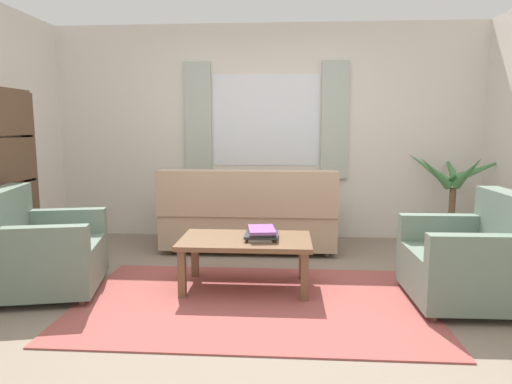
{
  "coord_description": "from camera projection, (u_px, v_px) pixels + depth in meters",
  "views": [
    {
      "loc": [
        0.25,
        -3.37,
        1.37
      ],
      "look_at": [
        -0.02,
        0.7,
        0.78
      ],
      "focal_mm": 31.62,
      "sensor_mm": 36.0,
      "label": 1
    }
  ],
  "objects": [
    {
      "name": "ground_plane",
      "position": [
        253.0,
        303.0,
        3.55
      ],
      "size": [
        6.24,
        6.24,
        0.0
      ],
      "primitive_type": "plane",
      "color": "gray"
    },
    {
      "name": "wall_back",
      "position": [
        266.0,
        133.0,
        5.59
      ],
      "size": [
        5.32,
        0.12,
        2.6
      ],
      "primitive_type": "cube",
      "color": "silver",
      "rests_on": "ground_plane"
    },
    {
      "name": "window_with_curtains",
      "position": [
        266.0,
        120.0,
        5.49
      ],
      "size": [
        1.98,
        0.07,
        1.4
      ],
      "color": "white"
    },
    {
      "name": "area_rug",
      "position": [
        253.0,
        302.0,
        3.55
      ],
      "size": [
        2.74,
        1.69,
        0.01
      ],
      "primitive_type": "cube",
      "color": "#9E4C47",
      "rests_on": "ground_plane"
    },
    {
      "name": "couch",
      "position": [
        249.0,
        217.0,
        5.03
      ],
      "size": [
        1.9,
        0.82,
        0.92
      ],
      "rotation": [
        0.0,
        0.0,
        3.14
      ],
      "color": "tan",
      "rests_on": "ground_plane"
    },
    {
      "name": "armchair_left",
      "position": [
        41.0,
        251.0,
        3.72
      ],
      "size": [
        0.98,
        1.0,
        0.88
      ],
      "rotation": [
        0.0,
        0.0,
        1.79
      ],
      "color": "slate",
      "rests_on": "ground_plane"
    },
    {
      "name": "armchair_right",
      "position": [
        472.0,
        260.0,
        3.48
      ],
      "size": [
        0.84,
        0.85,
        0.88
      ],
      "rotation": [
        0.0,
        0.0,
        -1.55
      ],
      "color": "slate",
      "rests_on": "ground_plane"
    },
    {
      "name": "coffee_table",
      "position": [
        246.0,
        245.0,
        3.81
      ],
      "size": [
        1.1,
        0.64,
        0.44
      ],
      "color": "brown",
      "rests_on": "ground_plane"
    },
    {
      "name": "book_stack_on_table",
      "position": [
        261.0,
        233.0,
        3.79
      ],
      "size": [
        0.28,
        0.35,
        0.09
      ],
      "color": "beige",
      "rests_on": "coffee_table"
    },
    {
      "name": "potted_plant",
      "position": [
        451.0,
        209.0,
        5.12
      ],
      "size": [
        1.11,
        1.17,
        1.11
      ],
      "color": "#B7B2A8",
      "rests_on": "ground_plane"
    }
  ]
}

